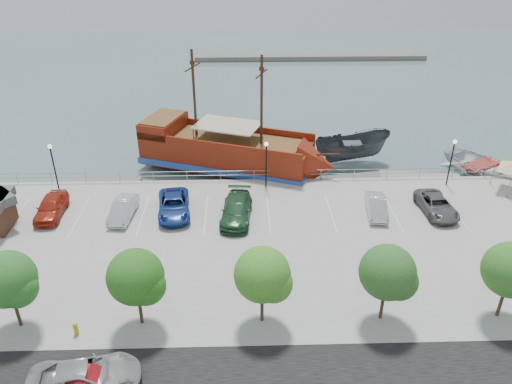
{
  "coord_description": "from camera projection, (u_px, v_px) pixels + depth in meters",
  "views": [
    {
      "loc": [
        -1.98,
        -31.96,
        20.8
      ],
      "look_at": [
        -1.0,
        2.0,
        2.0
      ],
      "focal_mm": 35.0,
      "sensor_mm": 36.0,
      "label": 1
    }
  ],
  "objects": [
    {
      "name": "ground",
      "position": [
        270.0,
        238.0,
        38.56
      ],
      "size": [
        160.0,
        160.0,
        0.0
      ],
      "primitive_type": "plane",
      "color": "#526766"
    },
    {
      "name": "sidewalk",
      "position": [
        279.0,
        320.0,
        29.32
      ],
      "size": [
        100.0,
        4.0,
        0.05
      ],
      "primitive_type": "cube",
      "color": "#959594",
      "rests_on": "land_slab"
    },
    {
      "name": "seawall_railing",
      "position": [
        265.0,
        175.0,
        44.64
      ],
      "size": [
        50.0,
        0.06,
        1.0
      ],
      "color": "gray",
      "rests_on": "land_slab"
    },
    {
      "name": "far_shore",
      "position": [
        310.0,
        57.0,
        86.72
      ],
      "size": [
        40.0,
        3.0,
        0.8
      ],
      "primitive_type": "cube",
      "color": "#6A6358",
      "rests_on": "ground"
    },
    {
      "name": "pirate_ship",
      "position": [
        240.0,
        154.0,
        47.5
      ],
      "size": [
        19.35,
        11.29,
        12.03
      ],
      "rotation": [
        0.0,
        0.0,
        -0.35
      ],
      "color": "maroon",
      "rests_on": "ground"
    },
    {
      "name": "patrol_boat",
      "position": [
        352.0,
        150.0,
        49.47
      ],
      "size": [
        8.22,
        4.39,
        3.02
      ],
      "primitive_type": "imported",
      "rotation": [
        0.0,
        0.0,
        1.77
      ],
      "color": "#393E42",
      "rests_on": "ground"
    },
    {
      "name": "speedboat",
      "position": [
        482.0,
        168.0,
        47.61
      ],
      "size": [
        8.51,
        9.35,
        1.58
      ],
      "primitive_type": "imported",
      "rotation": [
        0.0,
        0.0,
        0.51
      ],
      "color": "silver",
      "rests_on": "ground"
    },
    {
      "name": "dock_west",
      "position": [
        104.0,
        183.0,
        46.13
      ],
      "size": [
        6.74,
        2.29,
        0.38
      ],
      "primitive_type": "cube",
      "rotation": [
        0.0,
        0.0,
        -0.06
      ],
      "color": "slate",
      "rests_on": "ground"
    },
    {
      "name": "dock_mid",
      "position": [
        359.0,
        180.0,
        46.73
      ],
      "size": [
        7.13,
        3.02,
        0.39
      ],
      "primitive_type": "cube",
      "rotation": [
        0.0,
        0.0,
        0.16
      ],
      "color": "#6C675D",
      "rests_on": "ground"
    },
    {
      "name": "dock_east",
      "position": [
        420.0,
        179.0,
        46.87
      ],
      "size": [
        7.64,
        3.15,
        0.42
      ],
      "primitive_type": "cube",
      "rotation": [
        0.0,
        0.0,
        -0.14
      ],
      "color": "gray",
      "rests_on": "ground"
    },
    {
      "name": "street_van",
      "position": [
        85.0,
        378.0,
        24.71
      ],
      "size": [
        5.84,
        3.39,
        1.53
      ],
      "primitive_type": "imported",
      "rotation": [
        0.0,
        0.0,
        1.73
      ],
      "color": "#A1A2A2",
      "rests_on": "street"
    },
    {
      "name": "street_sedan",
      "position": [
        89.0,
        383.0,
        24.6
      ],
      "size": [
        3.92,
        1.52,
        1.27
      ],
      "primitive_type": "imported",
      "rotation": [
        0.0,
        0.0,
        1.62
      ],
      "color": "red",
      "rests_on": "street"
    },
    {
      "name": "fire_hydrant",
      "position": [
        76.0,
        328.0,
        28.12
      ],
      "size": [
        0.28,
        0.28,
        0.82
      ],
      "rotation": [
        0.0,
        0.0,
        -0.23
      ],
      "color": "gold",
      "rests_on": "sidewalk"
    },
    {
      "name": "lamp_post_left",
      "position": [
        52.0,
        159.0,
        41.88
      ],
      "size": [
        0.36,
        0.36,
        4.28
      ],
      "color": "black",
      "rests_on": "land_slab"
    },
    {
      "name": "lamp_post_mid",
      "position": [
        266.0,
        157.0,
        42.33
      ],
      "size": [
        0.36,
        0.36,
        4.28
      ],
      "color": "black",
      "rests_on": "land_slab"
    },
    {
      "name": "lamp_post_right",
      "position": [
        452.0,
        154.0,
        42.74
      ],
      "size": [
        0.36,
        0.36,
        4.28
      ],
      "color": "black",
      "rests_on": "land_slab"
    },
    {
      "name": "tree_b",
      "position": [
        10.0,
        281.0,
        27.29
      ],
      "size": [
        3.3,
        3.2,
        5.0
      ],
      "color": "#473321",
      "rests_on": "sidewalk"
    },
    {
      "name": "tree_c",
      "position": [
        138.0,
        279.0,
        27.47
      ],
      "size": [
        3.3,
        3.2,
        5.0
      ],
      "color": "#473321",
      "rests_on": "sidewalk"
    },
    {
      "name": "tree_d",
      "position": [
        265.0,
        277.0,
        27.64
      ],
      "size": [
        3.3,
        3.2,
        5.0
      ],
      "color": "#473321",
      "rests_on": "sidewalk"
    },
    {
      "name": "tree_e",
      "position": [
        390.0,
        274.0,
        27.82
      ],
      "size": [
        3.3,
        3.2,
        5.0
      ],
      "color": "#473321",
      "rests_on": "sidewalk"
    },
    {
      "name": "parked_car_a",
      "position": [
        51.0,
        207.0,
        39.26
      ],
      "size": [
        1.97,
        4.65,
        1.57
      ],
      "primitive_type": "imported",
      "rotation": [
        0.0,
        0.0,
        0.03
      ],
      "color": "#AD2B16",
      "rests_on": "land_slab"
    },
    {
      "name": "parked_car_b",
      "position": [
        123.0,
        209.0,
        39.09
      ],
      "size": [
        1.83,
        4.33,
        1.39
      ],
      "primitive_type": "imported",
      "rotation": [
        0.0,
        0.0,
        -0.09
      ],
      "color": "silver",
      "rests_on": "land_slab"
    },
    {
      "name": "parked_car_c",
      "position": [
        174.0,
        205.0,
        39.51
      ],
      "size": [
        3.06,
        5.54,
        1.47
      ],
      "primitive_type": "imported",
      "rotation": [
        0.0,
        0.0,
        0.12
      ],
      "color": "navy",
      "rests_on": "land_slab"
    },
    {
      "name": "parked_car_d",
      "position": [
        236.0,
        210.0,
        38.82
      ],
      "size": [
        2.74,
        5.65,
        1.59
      ],
      "primitive_type": "imported",
      "rotation": [
        0.0,
        0.0,
        -0.1
      ],
      "color": "#244F2F",
      "rests_on": "land_slab"
    },
    {
      "name": "parked_car_f",
      "position": [
        377.0,
        206.0,
        39.52
      ],
      "size": [
        1.84,
        4.19,
        1.34
      ],
      "primitive_type": "imported",
      "rotation": [
        0.0,
        0.0,
        -0.11
      ],
      "color": "silver",
      "rests_on": "land_slab"
    },
    {
      "name": "parked_car_g",
      "position": [
        437.0,
        205.0,
        39.66
      ],
      "size": [
        2.59,
        5.01,
        1.35
      ],
      "primitive_type": "imported",
      "rotation": [
        0.0,
        0.0,
        0.07
      ],
      "color": "#5E5E5F",
      "rests_on": "land_slab"
    }
  ]
}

